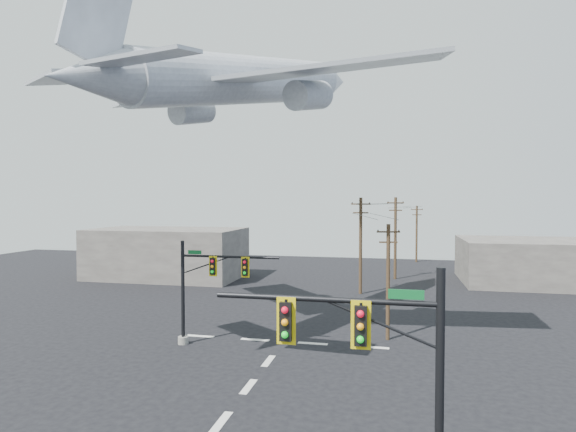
% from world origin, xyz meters
% --- Properties ---
extents(ground, '(120.00, 120.00, 0.00)m').
position_xyz_m(ground, '(0.00, 0.00, 0.00)').
color(ground, black).
rests_on(ground, ground).
extents(lane_markings, '(14.00, 21.20, 0.01)m').
position_xyz_m(lane_markings, '(0.00, 5.33, 0.01)').
color(lane_markings, silver).
rests_on(lane_markings, ground).
extents(signal_mast_near, '(7.26, 0.84, 7.64)m').
position_xyz_m(signal_mast_near, '(7.08, -4.85, 4.09)').
color(signal_mast_near, gray).
rests_on(signal_mast_near, ground).
extents(signal_mast_far, '(6.91, 0.76, 6.88)m').
position_xyz_m(signal_mast_far, '(-4.98, 10.04, 3.71)').
color(signal_mast_far, gray).
rests_on(signal_mast_far, ground).
extents(utility_pole_a, '(1.58, 0.42, 7.93)m').
position_xyz_m(utility_pole_a, '(6.87, 14.00, 4.15)').
color(utility_pole_a, '#45311D').
rests_on(utility_pole_a, ground).
extents(utility_pole_b, '(1.98, 0.33, 9.80)m').
position_xyz_m(utility_pole_b, '(3.95, 29.75, 5.12)').
color(utility_pole_b, '#45311D').
rests_on(utility_pole_b, ground).
extents(utility_pole_c, '(2.00, 0.57, 9.87)m').
position_xyz_m(utility_pole_c, '(7.43, 39.74, 5.16)').
color(utility_pole_c, '#45311D').
rests_on(utility_pole_c, ground).
extents(utility_pole_d, '(1.79, 0.30, 8.64)m').
position_xyz_m(utility_pole_d, '(10.66, 56.58, 4.52)').
color(utility_pole_d, '#45311D').
rests_on(utility_pole_d, ground).
extents(power_lines, '(8.42, 42.59, 0.92)m').
position_xyz_m(power_lines, '(6.90, 35.29, 8.57)').
color(power_lines, black).
extents(airliner, '(27.42, 29.75, 8.90)m').
position_xyz_m(airliner, '(-3.13, 13.90, 18.07)').
color(airliner, '#B8BEC5').
extents(building_left, '(18.00, 10.00, 6.00)m').
position_xyz_m(building_left, '(-20.00, 35.00, 3.00)').
color(building_left, slate).
rests_on(building_left, ground).
extents(building_right, '(14.00, 12.00, 5.00)m').
position_xyz_m(building_right, '(22.00, 40.00, 2.50)').
color(building_right, slate).
rests_on(building_right, ground).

